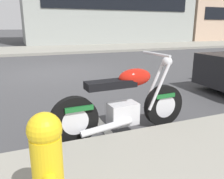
{
  "coord_description": "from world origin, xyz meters",
  "views": [
    {
      "loc": [
        -1.06,
        -7.58,
        1.45
      ],
      "look_at": [
        0.14,
        -4.59,
        0.57
      ],
      "focal_mm": 36.97,
      "sensor_mm": 36.0,
      "label": 1
    }
  ],
  "objects": [
    {
      "name": "sidewalk_far_curb",
      "position": [
        12.0,
        7.49,
        0.07
      ],
      "size": [
        120.0,
        5.0,
        0.14
      ],
      "primitive_type": "cube",
      "color": "gray",
      "rests_on": "ground"
    },
    {
      "name": "parked_motorcycle",
      "position": [
        0.21,
        -4.87,
        0.42
      ],
      "size": [
        2.0,
        0.62,
        1.11
      ],
      "rotation": [
        0.0,
        0.0,
        0.05
      ],
      "color": "black",
      "rests_on": "ground"
    },
    {
      "name": "parking_stall_stripe",
      "position": [
        0.0,
        -4.39,
        0.0
      ],
      "size": [
        0.12,
        2.2,
        0.01
      ],
      "primitive_type": "cube",
      "color": "silver",
      "rests_on": "ground"
    },
    {
      "name": "ground_plane",
      "position": [
        0.0,
        0.0,
        0.0
      ],
      "size": [
        260.0,
        260.0,
        0.0
      ],
      "primitive_type": "plane",
      "color": "#3D3D3F"
    },
    {
      "name": "fire_hydrant",
      "position": [
        -0.95,
        -6.08,
        0.54
      ],
      "size": [
        0.24,
        0.36,
        0.76
      ],
      "color": "gold",
      "rests_on": "sidewalk_near_curb"
    }
  ]
}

